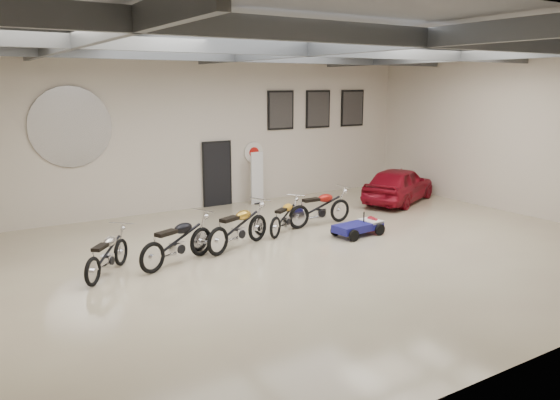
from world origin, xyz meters
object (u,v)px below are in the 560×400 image
motorcycle_red (320,207)px  go_kart (362,223)px  motorcycle_silver (107,253)px  motorcycle_black (177,240)px  motorcycle_yellow (285,216)px  motorcycle_gold (238,226)px  banner_stand (257,177)px  vintage_car (399,185)px

motorcycle_red → go_kart: 1.48m
motorcycle_silver → motorcycle_black: (1.54, -0.11, 0.07)m
motorcycle_yellow → motorcycle_gold: bearing=165.8°
motorcycle_yellow → motorcycle_red: (1.28, 0.15, 0.07)m
motorcycle_black → motorcycle_yellow: (3.49, 0.97, -0.09)m
motorcycle_red → motorcycle_black: bearing=-167.3°
go_kart → motorcycle_black: bearing=171.5°
banner_stand → motorcycle_red: bearing=-97.1°
motorcycle_black → motorcycle_gold: bearing=-10.4°
motorcycle_yellow → go_kart: size_ratio=1.04×
motorcycle_silver → motorcycle_yellow: motorcycle_silver is taller
banner_stand → motorcycle_yellow: bearing=-116.8°
motorcycle_gold → vintage_car: 7.40m
motorcycle_black → vintage_car: 9.18m
motorcycle_black → motorcycle_red: motorcycle_black is taller
motorcycle_silver → go_kart: size_ratio=1.08×
motorcycle_gold → vintage_car: (7.17, 1.85, 0.06)m
motorcycle_red → vintage_car: size_ratio=0.57×
banner_stand → motorcycle_yellow: size_ratio=1.00×
motorcycle_gold → motorcycle_red: (3.04, 0.76, -0.02)m
motorcycle_silver → motorcycle_yellow: bearing=-39.7°
go_kart → vintage_car: 4.53m
motorcycle_gold → motorcycle_red: bearing=-8.1°
banner_stand → motorcycle_silver: (-6.22, -4.49, -0.42)m
motorcycle_silver → go_kart: 6.69m
motorcycle_gold → vintage_car: vintage_car is taller
motorcycle_yellow → go_kart: bearing=-70.8°
vintage_car → motorcycle_gold: bearing=79.6°
motorcycle_yellow → vintage_car: size_ratio=0.50×
motorcycle_black → vintage_car: size_ratio=0.59×
motorcycle_black → motorcycle_gold: motorcycle_gold is taller
banner_stand → motorcycle_yellow: (-1.19, -3.63, -0.43)m
banner_stand → motorcycle_red: banner_stand is taller
motorcycle_red → vintage_car: (4.13, 1.09, 0.08)m
motorcycle_black → motorcycle_yellow: bearing=-6.8°
vintage_car → go_kart: bearing=98.8°
motorcycle_yellow → motorcycle_red: size_ratio=0.87×
motorcycle_silver → motorcycle_yellow: size_ratio=1.03×
motorcycle_silver → vintage_car: vintage_car is taller
motorcycle_black → go_kart: 5.15m
motorcycle_silver → motorcycle_gold: bearing=-44.9°
motorcycle_black → go_kart: motorcycle_black is taller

